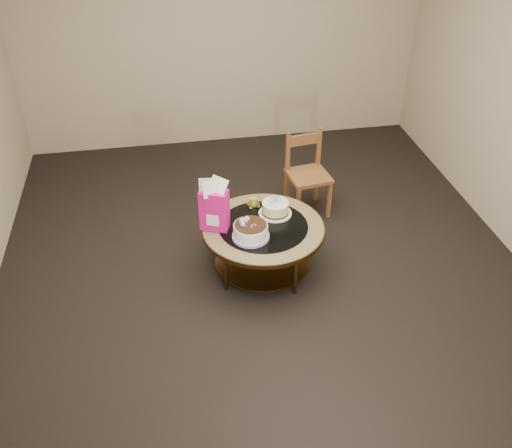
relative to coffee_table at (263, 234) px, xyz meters
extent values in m
plane|color=black|center=(0.00, 0.00, -0.38)|extent=(5.00, 5.00, 0.00)
cube|color=tan|center=(0.00, 2.50, 0.92)|extent=(4.50, 0.02, 2.60)
cube|color=tan|center=(0.00, -2.50, 0.92)|extent=(4.50, 0.02, 2.60)
cylinder|color=brown|center=(0.35, 0.20, -0.17)|extent=(0.04, 0.04, 0.42)
cylinder|color=brown|center=(-0.20, 0.35, -0.17)|extent=(0.04, 0.04, 0.42)
cylinder|color=brown|center=(-0.35, -0.20, -0.17)|extent=(0.04, 0.04, 0.42)
cylinder|color=brown|center=(0.20, -0.35, -0.17)|extent=(0.04, 0.04, 0.42)
cylinder|color=brown|center=(0.00, 0.00, -0.28)|extent=(0.82, 0.82, 0.02)
cylinder|color=brown|center=(0.00, 0.00, 0.05)|extent=(1.02, 1.02, 0.04)
cylinder|color=olive|center=(0.00, 0.00, 0.07)|extent=(1.00, 1.00, 0.01)
cylinder|color=black|center=(0.00, 0.00, 0.08)|extent=(0.74, 0.74, 0.01)
cylinder|color=#A88FCB|center=(-0.13, -0.14, 0.09)|extent=(0.30, 0.30, 0.02)
cylinder|color=white|center=(-0.13, -0.14, 0.14)|extent=(0.27, 0.27, 0.12)
cylinder|color=black|center=(-0.13, -0.14, 0.20)|extent=(0.26, 0.26, 0.01)
sphere|color=#A88FCB|center=(-0.19, -0.11, 0.23)|extent=(0.05, 0.05, 0.05)
sphere|color=#A88FCB|center=(-0.15, -0.08, 0.22)|extent=(0.05, 0.05, 0.05)
sphere|color=#A88FCB|center=(-0.19, -0.15, 0.22)|extent=(0.04, 0.04, 0.04)
cone|color=#1C6B2A|center=(-0.15, -0.12, 0.21)|extent=(0.04, 0.04, 0.03)
cone|color=#1C6B2A|center=(-0.21, -0.13, 0.21)|extent=(0.04, 0.04, 0.03)
cone|color=#1C6B2A|center=(-0.13, -0.07, 0.21)|extent=(0.04, 0.03, 0.03)
cone|color=#1C6B2A|center=(-0.17, -0.18, 0.21)|extent=(0.04, 0.04, 0.03)
cylinder|color=white|center=(0.13, 0.15, 0.09)|extent=(0.28, 0.28, 0.01)
cylinder|color=#4A2D15|center=(0.13, 0.15, 0.10)|extent=(0.23, 0.23, 0.02)
cylinder|color=#EBE5C3|center=(0.13, 0.15, 0.15)|extent=(0.22, 0.22, 0.08)
cube|color=#48A853|center=(0.11, 0.15, 0.23)|extent=(0.04, 0.01, 0.06)
cube|color=white|center=(0.11, 0.15, 0.23)|extent=(0.03, 0.01, 0.05)
cube|color=#4186E0|center=(0.16, 0.15, 0.23)|extent=(0.04, 0.01, 0.06)
cube|color=white|center=(0.16, 0.15, 0.23)|extent=(0.03, 0.01, 0.05)
cube|color=#EB1694|center=(-0.39, 0.05, 0.25)|extent=(0.26, 0.20, 0.35)
cube|color=white|center=(-0.39, 0.05, 0.19)|extent=(0.14, 0.16, 0.10)
cube|color=#F0D863|center=(-0.03, 0.31, 0.08)|extent=(0.10, 0.10, 0.01)
cylinder|color=#BA883A|center=(-0.03, 0.31, 0.09)|extent=(0.11, 0.11, 0.01)
cylinder|color=olive|center=(-0.03, 0.31, 0.12)|extent=(0.05, 0.05, 0.05)
cylinder|color=black|center=(-0.03, 0.31, 0.16)|extent=(0.00, 0.00, 0.01)
cube|color=brown|center=(0.60, 0.81, 0.02)|extent=(0.42, 0.42, 0.04)
cube|color=brown|center=(0.46, 0.63, -0.18)|extent=(0.04, 0.04, 0.40)
cube|color=brown|center=(0.78, 0.67, -0.18)|extent=(0.04, 0.04, 0.40)
cube|color=brown|center=(0.42, 0.94, -0.18)|extent=(0.04, 0.04, 0.40)
cube|color=brown|center=(0.73, 0.99, -0.18)|extent=(0.04, 0.04, 0.40)
cube|color=brown|center=(0.42, 0.94, 0.22)|extent=(0.04, 0.04, 0.41)
cube|color=brown|center=(0.73, 0.99, 0.22)|extent=(0.04, 0.04, 0.41)
cube|color=brown|center=(0.58, 0.97, 0.33)|extent=(0.32, 0.07, 0.11)
camera|label=1|loc=(-0.73, -3.74, 2.81)|focal=40.00mm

